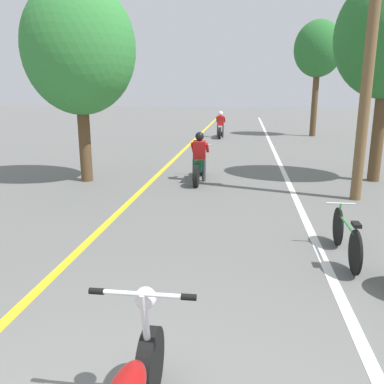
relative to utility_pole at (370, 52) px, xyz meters
name	(u,v)px	position (x,y,z in m)	size (l,w,h in m)	color
lane_stripe_center	(173,161)	(-5.10, 4.65, -3.23)	(0.14, 48.00, 0.01)	yellow
lane_stripe_edge	(280,163)	(-1.35, 4.65, -3.23)	(0.14, 48.00, 0.01)	white
utility_pole	(370,52)	(0.00, 0.00, 0.00)	(1.10, 0.24, 6.28)	brown
roadside_tree_right_far	(318,50)	(1.09, 13.52, 1.25)	(2.52, 2.26, 5.99)	#513A23
roadside_tree_left	(79,49)	(-6.88, 1.11, 0.24)	(2.94, 2.65, 5.19)	#513A23
motorcycle_rider_lead	(199,162)	(-3.79, 1.51, -2.71)	(0.50, 2.07, 1.35)	black
motorcycle_rider_far	(220,127)	(-3.87, 12.19, -2.70)	(0.50, 2.03, 1.38)	black
bicycle_parked	(346,237)	(-1.04, -3.54, -2.89)	(0.44, 1.70, 0.73)	black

